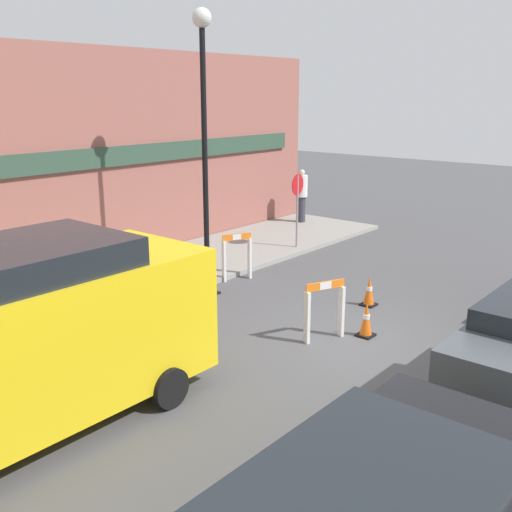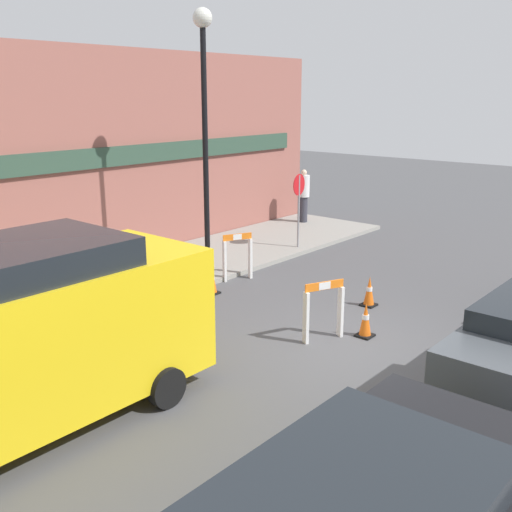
{
  "view_description": "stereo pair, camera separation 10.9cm",
  "coord_description": "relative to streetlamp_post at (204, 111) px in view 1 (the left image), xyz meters",
  "views": [
    {
      "loc": [
        -8.5,
        -4.89,
        4.37
      ],
      "look_at": [
        0.95,
        3.04,
        1.0
      ],
      "focal_mm": 42.0,
      "sensor_mm": 36.0,
      "label": 1
    },
    {
      "loc": [
        -8.43,
        -4.97,
        4.37
      ],
      "look_at": [
        0.95,
        3.04,
        1.0
      ],
      "focal_mm": 42.0,
      "sensor_mm": 36.0,
      "label": 2
    }
  ],
  "objects": [
    {
      "name": "barricade_0",
      "position": [
        0.26,
        -0.75,
        -3.37
      ],
      "size": [
        0.72,
        0.43,
        1.14
      ],
      "rotation": [
        0.0,
        0.0,
        2.71
      ],
      "color": "white",
      "rests_on": "ground_plane"
    },
    {
      "name": "ground_plane",
      "position": [
        -1.53,
        -5.1,
        -3.97
      ],
      "size": [
        60.0,
        60.0,
        0.0
      ],
      "primitive_type": "plane",
      "color": "#4C4C4F"
    },
    {
      "name": "traffic_cone_3",
      "position": [
        -1.3,
        -0.7,
        -3.69
      ],
      "size": [
        0.3,
        0.3,
        0.57
      ],
      "color": "black",
      "rests_on": "ground_plane"
    },
    {
      "name": "person_worker",
      "position": [
        -3.44,
        -1.9,
        -3.09
      ],
      "size": [
        0.42,
        0.42,
        1.64
      ],
      "rotation": [
        0.0,
        0.0,
        -0.22
      ],
      "color": "#33333D",
      "rests_on": "ground_plane"
    },
    {
      "name": "work_van",
      "position": [
        -6.54,
        -3.05,
        -2.59
      ],
      "size": [
        5.3,
        2.2,
        2.54
      ],
      "color": "yellow",
      "rests_on": "ground_plane"
    },
    {
      "name": "streetlamp_post",
      "position": [
        0.0,
        0.0,
        0.0
      ],
      "size": [
        0.44,
        0.44,
        6.08
      ],
      "color": "black",
      "rests_on": "sidewalk_slab"
    },
    {
      "name": "person_pedestrian",
      "position": [
        6.32,
        1.73,
        -2.9
      ],
      "size": [
        0.52,
        0.52,
        1.78
      ],
      "rotation": [
        0.0,
        0.0,
        3.54
      ],
      "color": "#33333D",
      "rests_on": "sidewalk_slab"
    },
    {
      "name": "traffic_cone_0",
      "position": [
        0.71,
        -4.1,
        -3.66
      ],
      "size": [
        0.3,
        0.3,
        0.65
      ],
      "color": "black",
      "rests_on": "ground_plane"
    },
    {
      "name": "barricade_1",
      "position": [
        -1.42,
        -4.39,
        -3.37
      ],
      "size": [
        0.79,
        0.44,
        1.11
      ],
      "rotation": [
        0.0,
        0.0,
        5.88
      ],
      "color": "white",
      "rests_on": "ground_plane"
    },
    {
      "name": "traffic_cone_1",
      "position": [
        -0.89,
        -1.01,
        -3.64
      ],
      "size": [
        0.3,
        0.3,
        0.69
      ],
      "color": "black",
      "rests_on": "ground_plane"
    },
    {
      "name": "sidewalk_slab",
      "position": [
        -1.53,
        1.07,
        -3.91
      ],
      "size": [
        18.0,
        3.33,
        0.11
      ],
      "color": "gray",
      "rests_on": "ground_plane"
    },
    {
      "name": "stop_sign",
      "position": [
        3.42,
        -0.21,
        -2.45
      ],
      "size": [
        0.6,
        0.08,
        2.09
      ],
      "rotation": [
        0.0,
        0.0,
        3.25
      ],
      "color": "gray",
      "rests_on": "sidewalk_slab"
    },
    {
      "name": "storefront_facade",
      "position": [
        -1.53,
        2.81,
        -1.22
      ],
      "size": [
        18.0,
        0.22,
        5.5
      ],
      "color": "#93564C",
      "rests_on": "ground_plane"
    },
    {
      "name": "traffic_cone_2",
      "position": [
        -2.21,
        -0.8,
        -3.72
      ],
      "size": [
        0.3,
        0.3,
        0.51
      ],
      "color": "black",
      "rests_on": "ground_plane"
    },
    {
      "name": "traffic_cone_4",
      "position": [
        -0.8,
        -4.9,
        -3.65
      ],
      "size": [
        0.3,
        0.3,
        0.66
      ],
      "color": "black",
      "rests_on": "ground_plane"
    }
  ]
}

